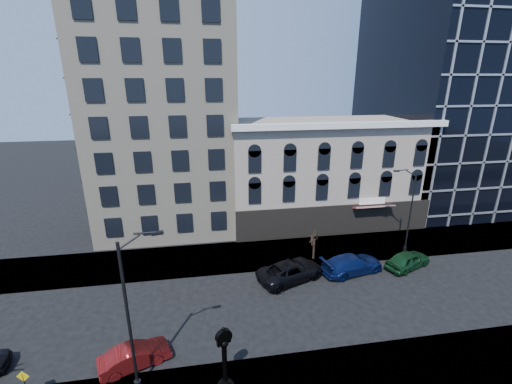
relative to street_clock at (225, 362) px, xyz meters
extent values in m
plane|color=black|center=(1.53, 6.95, -2.03)|extent=(160.00, 160.00, 0.00)
cube|color=gray|center=(1.53, 14.95, -1.97)|extent=(160.00, 6.00, 0.12)
cube|color=#C1B49B|center=(-4.47, 25.95, 16.97)|extent=(15.00, 15.00, 38.00)
cube|color=#9F9183|center=(13.53, 22.95, 3.97)|extent=(22.00, 10.00, 12.00)
cube|color=white|center=(13.53, 17.75, 10.17)|extent=(22.60, 0.80, 0.60)
cube|color=black|center=(13.53, 17.90, -0.23)|extent=(22.00, 0.30, 3.60)
cube|color=maroon|center=(17.53, 17.35, 1.37)|extent=(4.50, 1.18, 0.55)
cube|color=black|center=(33.53, 27.95, 11.97)|extent=(20.00, 20.00, 28.00)
cylinder|color=black|center=(0.00, 0.00, -1.56)|extent=(0.70, 0.70, 0.17)
cylinder|color=black|center=(0.00, 0.00, -1.41)|extent=(0.52, 0.52, 0.14)
cylinder|color=black|center=(0.00, 0.00, -0.08)|extent=(0.28, 0.28, 2.53)
sphere|color=black|center=(0.00, 0.00, 1.27)|extent=(0.49, 0.49, 0.49)
cube|color=black|center=(0.00, 0.00, 1.36)|extent=(0.79, 0.49, 0.22)
cylinder|color=black|center=(0.00, 0.00, 1.71)|extent=(0.94, 0.62, 0.91)
cylinder|color=white|center=(0.00, -0.15, 1.71)|extent=(0.71, 0.33, 0.77)
cylinder|color=white|center=(0.00, 0.15, 1.71)|extent=(0.71, 0.33, 0.77)
sphere|color=black|center=(0.00, 0.00, 2.23)|extent=(0.17, 0.17, 0.17)
cylinder|color=black|center=(-4.90, 0.95, 2.65)|extent=(0.17, 0.17, 9.12)
cylinder|color=black|center=(-4.90, 0.95, -1.70)|extent=(0.38, 0.38, 0.42)
cube|color=black|center=(-2.93, 1.36, 7.37)|extent=(0.62, 0.35, 0.15)
cylinder|color=black|center=(19.19, 13.28, 2.18)|extent=(0.15, 0.15, 8.17)
cylinder|color=black|center=(19.19, 13.28, -1.72)|extent=(0.34, 0.34, 0.38)
cube|color=black|center=(17.41, 13.60, 6.40)|extent=(0.55, 0.30, 0.13)
cylinder|color=black|center=(9.53, 13.22, -0.87)|extent=(0.20, 0.20, 2.08)
cube|color=yellow|center=(-10.57, 0.95, -0.19)|extent=(0.67, 0.13, 0.67)
imported|color=maroon|center=(-5.30, 2.67, -1.34)|extent=(4.46, 2.90, 1.39)
imported|color=black|center=(6.49, 10.28, -1.19)|extent=(6.61, 4.77, 1.67)
imported|color=#0C194C|center=(12.23, 10.49, -1.19)|extent=(6.19, 3.55, 1.69)
imported|color=#143F1E|center=(17.65, 10.42, -1.23)|extent=(5.08, 3.57, 1.61)
camera|label=1|loc=(-0.68, -14.79, 14.81)|focal=24.00mm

